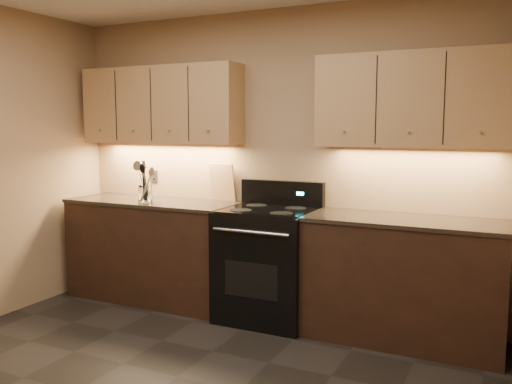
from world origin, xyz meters
TOP-DOWN VIEW (x-y plane):
  - wall_back at (0.00, 2.00)m, footprint 4.00×0.04m
  - counter_left at (-1.10, 1.70)m, footprint 1.62×0.62m
  - counter_right at (1.18, 1.70)m, footprint 1.46×0.62m
  - stove at (0.08, 1.68)m, footprint 0.76×0.68m
  - upper_cab_left at (-1.10, 1.85)m, footprint 1.60×0.30m
  - upper_cab_right at (1.18, 1.85)m, footprint 1.44×0.30m
  - outlet_plate at (-1.30, 1.99)m, footprint 0.08×0.01m
  - utensil_crock at (-1.07, 1.56)m, footprint 0.15×0.15m
  - cutting_board at (-0.52, 1.97)m, footprint 0.28×0.11m
  - wooden_spoon at (-1.11, 1.55)m, footprint 0.18×0.07m
  - black_spoon at (-1.09, 1.57)m, footprint 0.08×0.12m
  - black_turner at (-1.05, 1.54)m, footprint 0.18×0.18m
  - steel_spatula at (-1.05, 1.56)m, footprint 0.16×0.13m
  - steel_skimmer at (-1.04, 1.55)m, footprint 0.24×0.14m

SIDE VIEW (x-z plane):
  - counter_left at x=-1.10m, z-range 0.00..0.93m
  - counter_right at x=1.18m, z-range 0.00..0.93m
  - stove at x=0.08m, z-range -0.09..1.05m
  - utensil_crock at x=-1.07m, z-range 0.92..1.08m
  - cutting_board at x=-0.52m, z-range 0.93..1.27m
  - wooden_spoon at x=-1.11m, z-range 0.95..1.26m
  - black_spoon at x=-1.09m, z-range 0.94..1.28m
  - outlet_plate at x=-1.30m, z-range 1.06..1.18m
  - steel_skimmer at x=-1.04m, z-range 0.94..1.32m
  - black_turner at x=-1.05m, z-range 0.94..1.32m
  - steel_spatula at x=-1.05m, z-range 0.94..1.33m
  - wall_back at x=0.00m, z-range 0.00..2.60m
  - upper_cab_left at x=-1.10m, z-range 1.45..2.15m
  - upper_cab_right at x=1.18m, z-range 1.45..2.15m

